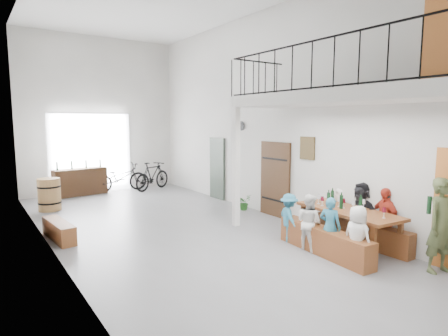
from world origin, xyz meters
TOP-DOWN VIEW (x-y plane):
  - floor at (0.00, 0.00)m, footprint 12.00×12.00m
  - room_walls at (0.00, 0.00)m, footprint 12.00×12.00m
  - gateway_portal at (-0.40, 5.94)m, footprint 2.80×0.08m
  - right_wall_decor at (2.70, -1.87)m, footprint 0.07×8.28m
  - balcony at (1.98, -3.13)m, footprint 1.52×5.62m
  - tasting_table at (2.20, -3.02)m, footprint 1.07×2.21m
  - bench_inner at (1.52, -3.00)m, footprint 0.55×2.22m
  - bench_wall at (2.57, -3.09)m, footprint 0.29×2.15m
  - tableware at (2.21, -2.88)m, footprint 0.53×1.56m
  - side_bench at (-2.50, 0.85)m, footprint 0.44×1.44m
  - oak_barrel at (-2.17, 3.85)m, footprint 0.63×0.63m
  - serving_counter at (-0.88, 5.65)m, footprint 1.80×0.70m
  - counter_bottles at (-0.88, 5.67)m, footprint 1.51×0.20m
  - guest_left_a at (1.47, -3.77)m, footprint 0.36×0.55m
  - guest_left_b at (1.51, -3.15)m, footprint 0.39×0.48m
  - guest_left_c at (1.47, -2.66)m, footprint 0.44×0.56m
  - guest_left_d at (1.51, -2.06)m, footprint 0.58×0.75m
  - guest_right_a at (2.71, -3.50)m, footprint 0.49×0.79m
  - guest_right_b at (2.72, -2.95)m, footprint 0.75×1.25m
  - guest_right_c at (2.81, -2.35)m, footprint 0.49×0.60m
  - host_standing at (2.46, -4.69)m, footprint 0.66×0.50m
  - potted_plant at (2.45, 0.72)m, footprint 0.46×0.42m
  - bicycle_near at (0.50, 5.55)m, footprint 1.96×0.73m
  - bicycle_far at (1.57, 5.15)m, footprint 1.80×1.18m

SIDE VIEW (x-z plane):
  - floor at x=0.00m, z-range 0.00..0.00m
  - side_bench at x=-2.50m, z-range 0.00..0.40m
  - potted_plant at x=2.45m, z-range 0.00..0.44m
  - bench_wall at x=2.57m, z-range 0.00..0.49m
  - bench_inner at x=1.52m, z-range 0.00..0.51m
  - serving_counter at x=-0.88m, z-range 0.00..0.93m
  - oak_barrel at x=-2.17m, z-range 0.00..0.93m
  - bicycle_near at x=0.50m, z-range 0.00..1.02m
  - guest_left_d at x=1.51m, z-range 0.00..1.03m
  - bicycle_far at x=1.57m, z-range 0.00..1.05m
  - guest_right_c at x=2.81m, z-range 0.00..1.07m
  - guest_left_a at x=1.47m, z-range 0.00..1.10m
  - guest_left_c at x=1.47m, z-range 0.00..1.13m
  - guest_left_b at x=1.51m, z-range 0.00..1.14m
  - guest_right_a at x=2.71m, z-range 0.00..1.25m
  - guest_right_b at x=2.72m, z-range 0.00..1.29m
  - tasting_table at x=2.20m, z-range 0.31..1.10m
  - host_standing at x=2.46m, z-range 0.00..1.62m
  - tableware at x=2.21m, z-range 0.75..1.10m
  - counter_bottles at x=-0.88m, z-range 0.93..1.21m
  - gateway_portal at x=-0.40m, z-range 0.00..2.80m
  - right_wall_decor at x=2.70m, z-range -0.80..4.28m
  - balcony at x=1.98m, z-range 0.97..4.96m
  - room_walls at x=0.00m, z-range -2.45..9.55m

